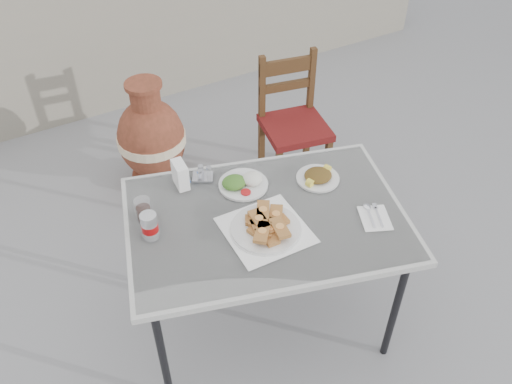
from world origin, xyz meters
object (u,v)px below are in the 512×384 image
salad_rice_plate (243,182)px  cafe_table (266,225)px  pide_plate (266,225)px  condiment_caddy (203,174)px  napkin_holder (180,175)px  cola_glass (143,210)px  salad_chopped_plate (318,177)px  soda_can (150,226)px  terracotta_urn (152,139)px  chair (293,122)px

salad_rice_plate → cafe_table: bearing=-92.0°
pide_plate → condiment_caddy: 0.44m
salad_rice_plate → napkin_holder: size_ratio=1.85×
salad_rice_plate → cola_glass: cola_glass is taller
salad_rice_plate → napkin_holder: 0.28m
salad_chopped_plate → napkin_holder: bearing=154.2°
soda_can → pide_plate: bearing=-24.9°
cafe_table → pide_plate: pide_plate is taller
salad_rice_plate → condiment_caddy: size_ratio=1.91×
pide_plate → salad_rice_plate: 0.30m
soda_can → condiment_caddy: bearing=34.2°
salad_rice_plate → napkin_holder: napkin_holder is taller
salad_chopped_plate → terracotta_urn: 1.32m
pide_plate → terracotta_urn: size_ratio=0.45×
terracotta_urn → soda_can: bearing=-109.0°
cafe_table → terracotta_urn: terracotta_urn is taller
pide_plate → salad_chopped_plate: bearing=23.8°
cafe_table → terracotta_urn: 1.33m
pide_plate → napkin_holder: 0.48m
pide_plate → terracotta_urn: 1.42m
salad_rice_plate → terracotta_urn: (-0.08, 1.06, -0.40)m
napkin_holder → salad_rice_plate: bearing=-26.6°
pide_plate → soda_can: size_ratio=2.75×
salad_chopped_plate → pide_plate: bearing=-156.2°
salad_rice_plate → napkin_holder: (-0.24, 0.14, 0.04)m
cola_glass → pide_plate: bearing=-37.8°
cola_glass → chair: (1.18, 0.64, -0.33)m
napkin_holder → chair: size_ratio=0.14×
cola_glass → condiment_caddy: bearing=19.1°
condiment_caddy → terracotta_urn: 1.01m
napkin_holder → condiment_caddy: size_ratio=1.03×
pide_plate → chair: bearing=51.6°
soda_can → terracotta_urn: (0.40, 1.16, -0.44)m
pide_plate → cola_glass: bearing=142.2°
pide_plate → salad_chopped_plate: pide_plate is taller
soda_can → salad_chopped_plate: bearing=-2.3°
salad_rice_plate → cola_glass: bearing=177.2°
salad_rice_plate → chair: bearing=43.2°
salad_chopped_plate → cola_glass: size_ratio=2.03×
pide_plate → cola_glass: 0.52m
salad_chopped_plate → salad_rice_plate: bearing=158.0°
cola_glass → chair: chair is taller
salad_chopped_plate → terracotta_urn: salad_chopped_plate is taller
pide_plate → cola_glass: cola_glass is taller
salad_rice_plate → chair: (0.71, 0.67, -0.31)m
salad_rice_plate → cola_glass: size_ratio=2.29×
cafe_table → terracotta_urn: size_ratio=1.84×
cola_glass → condiment_caddy: size_ratio=0.83×
chair → cafe_table: bearing=-117.8°
cola_glass → chair: bearing=28.7°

